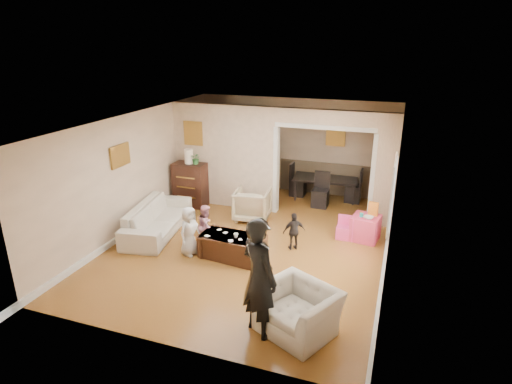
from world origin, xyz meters
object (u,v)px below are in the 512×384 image
at_px(armchair_front, 298,310).
at_px(dining_table, 325,188).
at_px(child_kneel_b, 206,226).
at_px(adult_person, 259,277).
at_px(coffee_cup, 236,236).
at_px(child_kneel_a, 189,231).
at_px(armchair_back, 252,204).
at_px(dresser, 190,185).
at_px(coffee_table, 232,247).
at_px(child_toddler, 294,231).
at_px(cyan_cup, 361,215).
at_px(table_lamp, 189,156).
at_px(play_table, 365,228).
at_px(sofa, 157,218).

xyz_separation_m(armchair_front, dining_table, (-0.67, 5.69, -0.05)).
relative_size(armchair_front, child_kneel_b, 1.18).
bearing_deg(adult_person, coffee_cup, -26.62).
bearing_deg(dining_table, child_kneel_a, -122.05).
bearing_deg(armchair_back, child_kneel_b, 68.96).
distance_m(dresser, dining_table, 3.60).
relative_size(coffee_table, child_toddler, 1.57).
relative_size(cyan_cup, child_kneel_b, 0.09).
height_order(coffee_table, coffee_cup, coffee_cup).
xyz_separation_m(table_lamp, cyan_cup, (4.37, -0.61, -0.74)).
bearing_deg(coffee_table, child_toddler, 35.54).
bearing_deg(table_lamp, play_table, -7.18).
bearing_deg(coffee_table, adult_person, -58.01).
xyz_separation_m(sofa, dining_table, (3.11, 3.38, -0.03)).
height_order(armchair_back, play_table, armchair_back).
distance_m(adult_person, child_kneel_b, 3.02).
xyz_separation_m(dresser, coffee_cup, (2.19, -2.31, -0.05)).
xyz_separation_m(armchair_front, play_table, (0.62, 3.46, -0.08)).
height_order(coffee_cup, dining_table, dining_table).
height_order(armchair_front, cyan_cup, armchair_front).
xyz_separation_m(cyan_cup, child_kneel_b, (-2.98, -1.34, -0.12)).
xyz_separation_m(play_table, cyan_cup, (-0.10, -0.05, 0.31)).
height_order(armchair_back, child_kneel_b, child_kneel_b).
bearing_deg(play_table, cyan_cup, -153.43).
height_order(child_kneel_b, child_toddler, child_kneel_b).
bearing_deg(child_kneel_a, cyan_cup, -43.53).
xyz_separation_m(dresser, cyan_cup, (4.37, -0.61, 0.01)).
bearing_deg(dresser, child_toddler, -25.66).
relative_size(cyan_cup, adult_person, 0.04).
height_order(dresser, child_kneel_b, dresser).
relative_size(dresser, coffee_cup, 11.96).
relative_size(armchair_back, cyan_cup, 10.26).
bearing_deg(child_toddler, table_lamp, -59.02).
relative_size(dresser, dining_table, 0.67).
distance_m(cyan_cup, child_kneel_b, 3.27).
xyz_separation_m(armchair_front, child_toddler, (-0.71, 2.51, 0.05)).
distance_m(table_lamp, play_table, 4.62).
bearing_deg(child_kneel_a, play_table, -43.63).
relative_size(armchair_front, cyan_cup, 13.32).
distance_m(armchair_front, coffee_table, 2.50).
xyz_separation_m(adult_person, child_toddler, (-0.18, 2.72, -0.51)).
xyz_separation_m(table_lamp, play_table, (4.47, -0.56, -1.04)).
distance_m(armchair_front, coffee_cup, 2.39).
distance_m(play_table, dining_table, 2.58).
distance_m(adult_person, child_toddler, 2.78).
height_order(table_lamp, dining_table, table_lamp).
bearing_deg(coffee_cup, armchair_front, -45.89).
xyz_separation_m(sofa, coffee_cup, (2.12, -0.60, 0.18)).
relative_size(sofa, child_kneel_b, 2.48).
bearing_deg(dresser, child_kneel_a, -62.78).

